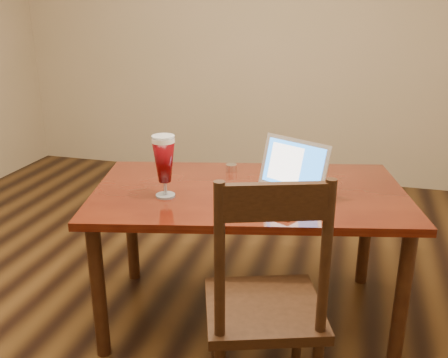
# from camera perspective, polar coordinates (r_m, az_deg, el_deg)

# --- Properties ---
(ground) EXTENTS (5.00, 5.00, 0.00)m
(ground) POSITION_cam_1_polar(r_m,az_deg,el_deg) (2.71, -8.97, -16.17)
(ground) COLOR black
(ground) RESTS_ON ground
(dining_table) EXTENTS (1.66, 1.17, 1.00)m
(dining_table) POSITION_cam_1_polar(r_m,az_deg,el_deg) (2.46, 2.66, -2.83)
(dining_table) COLOR #4F170A
(dining_table) RESTS_ON ground
(dining_chair) EXTENTS (0.55, 0.54, 1.04)m
(dining_chair) POSITION_cam_1_polar(r_m,az_deg,el_deg) (1.95, 4.73, -14.29)
(dining_chair) COLOR black
(dining_chair) RESTS_ON ground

